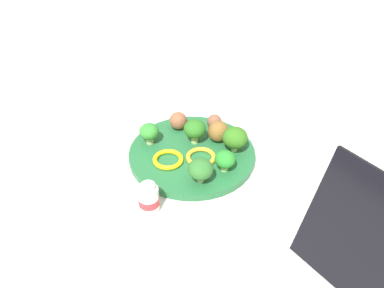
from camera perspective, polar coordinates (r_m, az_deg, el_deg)
ground_plane at (r=0.91m, az=0.00°, el=-1.80°), size 4.00×4.00×0.00m
plate at (r=0.91m, az=0.00°, el=-1.41°), size 0.28×0.28×0.02m
broccoli_floret_back_left at (r=0.81m, az=1.22°, el=-3.55°), size 0.05×0.05×0.05m
broccoli_floret_near_rim at (r=0.84m, az=4.64°, el=-2.17°), size 0.04×0.04×0.05m
broccoli_floret_front_right at (r=0.91m, az=-6.01°, el=1.69°), size 0.04×0.04×0.05m
broccoli_floret_front_left at (r=0.91m, az=0.39°, el=2.09°), size 0.05×0.05×0.06m
broccoli_floret_back_right at (r=0.89m, az=6.04°, el=0.87°), size 0.06×0.06×0.06m
meatball_near_rim at (r=0.96m, az=-1.93°, el=3.26°), size 0.04×0.04×0.04m
meatball_far_rim at (r=0.97m, az=3.18°, el=3.10°), size 0.04×0.04×0.04m
meatball_center at (r=0.92m, az=3.69°, el=1.78°), size 0.05×0.05×0.05m
pepper_ring_mid_right at (r=0.88m, az=1.26°, el=-1.84°), size 0.07×0.07×0.01m
pepper_ring_front_right at (r=0.87m, az=-3.37°, el=-2.17°), size 0.09×0.09×0.01m
napkin at (r=1.10m, az=8.77°, el=5.30°), size 0.18×0.14×0.01m
fork at (r=1.08m, az=9.57°, el=5.11°), size 0.12×0.03×0.01m
knife at (r=1.09m, az=7.77°, el=5.56°), size 0.15×0.03×0.01m
yogurt_bottle at (r=0.78m, az=-6.07°, el=-7.65°), size 0.04×0.04×0.07m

